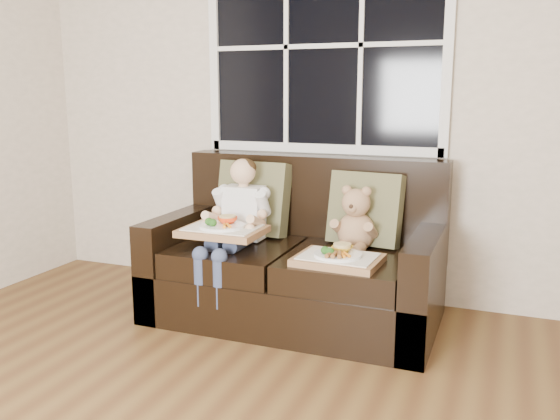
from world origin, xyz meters
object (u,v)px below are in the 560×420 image
at_px(loveseat, 298,267).
at_px(tray_right, 338,258).
at_px(teddy_bear, 356,223).
at_px(tray_left, 223,229).
at_px(child, 237,215).

height_order(loveseat, tray_right, loveseat).
height_order(loveseat, teddy_bear, loveseat).
distance_m(teddy_bear, tray_left, 0.78).
height_order(child, teddy_bear, child).
relative_size(tray_left, tray_right, 1.00).
bearing_deg(tray_right, loveseat, 141.17).
bearing_deg(loveseat, teddy_bear, 3.40).
relative_size(loveseat, teddy_bear, 4.32).
height_order(loveseat, child, child).
xyz_separation_m(child, tray_left, (-0.01, -0.17, -0.05)).
distance_m(loveseat, tray_left, 0.53).
bearing_deg(tray_left, tray_right, -1.80).
relative_size(child, tray_left, 1.69).
height_order(child, tray_right, child).
bearing_deg(teddy_bear, child, -165.64).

